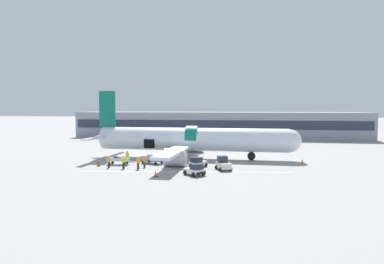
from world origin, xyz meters
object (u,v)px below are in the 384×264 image
object	(u,v)px
baggage_tug_lead	(195,170)
baggage_cart_queued	(153,160)
baggage_cart_loading	(119,161)
ground_crew_driver	(109,162)
ground_crew_loader_a	(144,161)
ground_crew_helper	(127,156)
ground_crew_loader_b	(138,163)
baggage_tug_mid	(198,163)
ground_crew_supervisor	(123,162)
suitcase_on_tarmac_upright	(99,164)
baggage_tug_rear	(223,164)
airplane	(190,140)

from	to	relation	value
baggage_tug_lead	baggage_cart_queued	size ratio (longest dim) A/B	0.69
baggage_cart_loading	ground_crew_driver	bearing A→B (deg)	-98.68
ground_crew_loader_a	baggage_tug_lead	bearing A→B (deg)	-28.45
ground_crew_helper	ground_crew_loader_b	bearing A→B (deg)	-57.56
baggage_cart_queued	ground_crew_loader_a	bearing A→B (deg)	-93.97
ground_crew_driver	baggage_tug_mid	bearing A→B (deg)	10.78
baggage_cart_queued	ground_crew_supervisor	size ratio (longest dim) A/B	2.42
ground_crew_loader_a	ground_crew_supervisor	distance (m)	2.78
baggage_tug_lead	ground_crew_loader_b	distance (m)	8.36
ground_crew_driver	baggage_tug_lead	bearing A→B (deg)	-13.88
suitcase_on_tarmac_upright	baggage_tug_rear	bearing A→B (deg)	0.22
baggage_tug_rear	baggage_cart_queued	size ratio (longest dim) A/B	0.66
ground_crew_loader_a	ground_crew_helper	size ratio (longest dim) A/B	0.96
airplane	ground_crew_loader_a	size ratio (longest dim) A/B	21.71
airplane	baggage_tug_lead	distance (m)	13.73
suitcase_on_tarmac_upright	baggage_cart_loading	bearing A→B (deg)	35.68
ground_crew_supervisor	ground_crew_loader_a	bearing A→B (deg)	30.48
baggage_cart_loading	ground_crew_loader_a	xyz separation A→B (m)	(4.20, -1.50, 0.26)
baggage_tug_rear	ground_crew_supervisor	xyz separation A→B (m)	(-12.94, -1.33, 0.16)
baggage_tug_mid	ground_crew_helper	bearing A→B (deg)	164.00
ground_crew_loader_a	baggage_cart_queued	bearing A→B (deg)	86.03
baggage_cart_queued	ground_crew_loader_a	distance (m)	3.28
baggage_tug_rear	ground_crew_supervisor	size ratio (longest dim) A/B	1.60
baggage_cart_loading	ground_crew_driver	world-z (taller)	ground_crew_driver
ground_crew_helper	ground_crew_loader_a	bearing A→B (deg)	-46.75
baggage_cart_loading	ground_crew_supervisor	bearing A→B (deg)	-58.21
baggage_tug_mid	baggage_cart_loading	size ratio (longest dim) A/B	0.74
ground_crew_loader_a	ground_crew_loader_b	distance (m)	1.52
baggage_tug_mid	baggage_tug_rear	bearing A→B (deg)	-18.90
airplane	baggage_tug_mid	size ratio (longest dim) A/B	11.34
baggage_cart_queued	ground_crew_driver	size ratio (longest dim) A/B	2.65
baggage_cart_queued	ground_crew_loader_a	xyz separation A→B (m)	(-0.23, -3.26, 0.25)
baggage_tug_lead	baggage_tug_mid	xyz separation A→B (m)	(-0.53, 5.22, 0.01)
ground_crew_driver	ground_crew_supervisor	size ratio (longest dim) A/B	0.91
suitcase_on_tarmac_upright	ground_crew_supervisor	bearing A→B (deg)	-17.11
ground_crew_helper	ground_crew_driver	bearing A→B (deg)	-95.88
airplane	ground_crew_helper	bearing A→B (deg)	-150.60
airplane	ground_crew_driver	xyz separation A→B (m)	(-9.05, -10.18, -2.10)
ground_crew_loader_a	ground_crew_supervisor	bearing A→B (deg)	-149.52
airplane	baggage_cart_loading	xyz separation A→B (m)	(-8.65, -7.58, -2.36)
baggage_tug_lead	baggage_cart_queued	bearing A→B (deg)	134.89
baggage_tug_lead	ground_crew_loader_a	xyz separation A→B (m)	(-7.56, 4.10, 0.20)
baggage_tug_mid	suitcase_on_tarmac_upright	distance (m)	13.59
baggage_tug_mid	ground_crew_loader_b	world-z (taller)	ground_crew_loader_b
baggage_tug_lead	suitcase_on_tarmac_upright	bearing A→B (deg)	164.31
baggage_tug_lead	baggage_cart_loading	bearing A→B (deg)	154.55
baggage_tug_lead	baggage_cart_queued	distance (m)	10.39
baggage_tug_mid	baggage_cart_queued	world-z (taller)	baggage_tug_mid
ground_crew_supervisor	suitcase_on_tarmac_upright	world-z (taller)	ground_crew_supervisor
baggage_cart_queued	ground_crew_supervisor	world-z (taller)	ground_crew_supervisor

